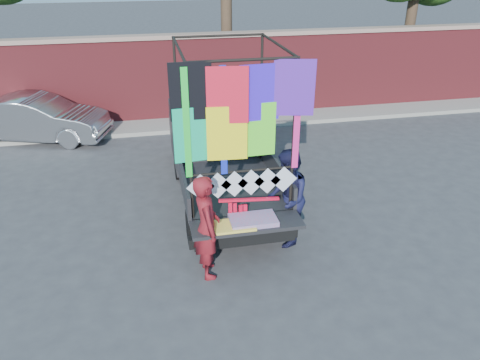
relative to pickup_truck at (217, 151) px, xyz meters
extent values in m
plane|color=#38383A|center=(0.33, -2.13, -0.86)|extent=(90.00, 90.00, 0.00)
cube|color=maroon|center=(0.33, 4.87, 0.39)|extent=(30.00, 0.35, 2.50)
cube|color=gray|center=(0.33, 4.87, 1.69)|extent=(30.00, 0.45, 0.12)
cube|color=gray|center=(0.33, 4.17, -0.80)|extent=(30.00, 1.20, 0.12)
cylinder|color=#38281C|center=(1.33, 6.07, 1.87)|extent=(0.36, 0.36, 5.46)
cylinder|color=#38281C|center=(7.83, 6.07, 1.41)|extent=(0.36, 0.36, 4.55)
cylinder|color=black|center=(-0.80, 0.61, -0.53)|extent=(0.23, 0.68, 0.68)
cylinder|color=black|center=(-0.80, -2.15, -0.53)|extent=(0.23, 0.68, 0.68)
cylinder|color=black|center=(0.80, 0.61, -0.53)|extent=(0.23, 0.68, 0.68)
cylinder|color=black|center=(0.80, -2.15, -0.53)|extent=(0.23, 0.68, 0.68)
cube|color=black|center=(0.00, -0.82, -0.35)|extent=(1.74, 4.30, 0.31)
cube|color=black|center=(0.00, -1.59, -0.07)|extent=(1.84, 2.35, 0.10)
cube|color=black|center=(-0.90, -1.59, 0.16)|extent=(0.06, 2.35, 0.46)
cube|color=black|center=(0.90, -1.59, 0.16)|extent=(0.06, 2.35, 0.46)
cube|color=black|center=(0.00, -0.43, 0.16)|extent=(1.84, 0.06, 0.46)
cube|color=black|center=(0.00, 0.56, 0.21)|extent=(1.84, 1.64, 1.28)
cube|color=#8C9EAD|center=(0.00, 0.10, 0.62)|extent=(1.64, 0.06, 0.56)
cube|color=#8C9EAD|center=(0.00, 1.33, 0.41)|extent=(1.64, 0.10, 0.72)
cube|color=black|center=(0.00, 1.68, -0.05)|extent=(1.79, 0.92, 0.56)
cube|color=black|center=(0.00, -3.02, -0.05)|extent=(1.84, 0.56, 0.06)
cube|color=black|center=(0.00, -2.79, -0.43)|extent=(1.89, 0.15, 0.18)
cylinder|color=black|center=(-0.84, -2.66, 1.26)|extent=(0.05, 0.05, 2.56)
cylinder|color=black|center=(-0.84, -0.52, 1.26)|extent=(0.05, 0.05, 2.56)
cylinder|color=black|center=(0.84, -2.66, 1.26)|extent=(0.05, 0.05, 2.56)
cylinder|color=black|center=(0.84, -0.52, 1.26)|extent=(0.05, 0.05, 2.56)
cylinder|color=black|center=(0.00, -2.66, 2.54)|extent=(1.74, 0.05, 0.05)
cylinder|color=black|center=(0.00, -0.52, 2.54)|extent=(1.74, 0.05, 0.05)
cylinder|color=black|center=(-0.84, -1.59, 2.54)|extent=(0.05, 2.20, 0.05)
cylinder|color=black|center=(0.84, -1.59, 2.54)|extent=(0.05, 2.20, 0.05)
cylinder|color=black|center=(0.00, -2.66, 0.75)|extent=(1.74, 0.04, 0.04)
cube|color=black|center=(-0.77, -2.68, 2.08)|extent=(0.63, 0.02, 0.87)
cube|color=red|center=(-0.25, -2.73, 2.08)|extent=(0.63, 0.02, 0.87)
cube|color=#3A1AEF|center=(0.26, -2.68, 2.08)|extent=(0.63, 0.02, 0.87)
cube|color=#5722AD|center=(0.77, -2.73, 2.08)|extent=(0.63, 0.02, 0.87)
cube|color=#0DBB7C|center=(-0.77, -2.68, 1.42)|extent=(0.63, 0.02, 0.87)
cube|color=yellow|center=(-0.25, -2.73, 1.42)|extent=(0.63, 0.02, 0.87)
cube|color=#58F62B|center=(0.26, -2.68, 1.42)|extent=(0.63, 0.02, 0.87)
cube|color=#1AD335|center=(-0.87, -2.70, 1.62)|extent=(0.10, 0.01, 1.74)
cube|color=#EA2786|center=(0.87, -2.70, 1.62)|extent=(0.10, 0.01, 1.74)
cube|color=#1629C7|center=(-0.31, -2.70, 1.62)|extent=(0.10, 0.01, 1.74)
cube|color=silver|center=(-0.69, -2.69, 0.55)|extent=(0.46, 0.01, 0.46)
cube|color=silver|center=(-0.42, -2.69, 0.55)|extent=(0.46, 0.01, 0.46)
cube|color=silver|center=(-0.14, -2.69, 0.55)|extent=(0.46, 0.01, 0.46)
cube|color=silver|center=(0.14, -2.69, 0.55)|extent=(0.46, 0.01, 0.46)
cube|color=silver|center=(0.42, -2.69, 0.55)|extent=(0.46, 0.01, 0.46)
cube|color=silver|center=(0.70, -2.69, 0.55)|extent=(0.46, 0.01, 0.46)
cube|color=#FA376A|center=(0.10, -3.02, 0.03)|extent=(0.77, 0.46, 0.08)
cube|color=#EFD14B|center=(-0.25, -3.09, 0.01)|extent=(0.72, 0.41, 0.04)
imported|color=#A1A3A8|center=(-4.42, 3.89, -0.23)|extent=(4.05, 2.39, 1.26)
imported|color=maroon|center=(-0.67, -3.08, 0.03)|extent=(0.46, 0.67, 1.78)
imported|color=#161737|center=(0.85, -2.45, 0.04)|extent=(0.87, 1.01, 1.81)
cube|color=red|center=(0.09, -2.76, 0.27)|extent=(1.01, 0.17, 0.04)
cube|color=red|center=(-0.23, -2.78, -0.05)|extent=(0.06, 0.02, 0.58)
cube|color=red|center=(-0.14, -2.78, -0.07)|extent=(0.06, 0.02, 0.58)
cube|color=red|center=(-0.06, -2.78, -0.09)|extent=(0.06, 0.02, 0.58)
cube|color=red|center=(0.03, -2.78, -0.11)|extent=(0.06, 0.02, 0.58)
camera|label=1|loc=(-1.43, -9.37, 4.00)|focal=35.00mm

